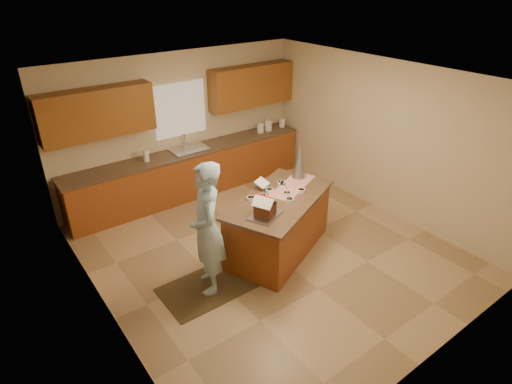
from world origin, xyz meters
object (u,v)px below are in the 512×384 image
Objects in this scene: tinsel_tree at (299,162)px; island_base at (279,226)px; gingerbread_house at (265,207)px; boy at (207,229)px.

island_base is at bearing -152.36° from tinsel_tree.
island_base is 0.84m from gingerbread_house.
tinsel_tree is 0.30× the size of boy.
tinsel_tree reaches higher than island_base.
boy is 5.02× the size of gingerbread_house.
island_base is 1.42m from boy.
tinsel_tree is at bearing 28.27° from gingerbread_house.
tinsel_tree reaches higher than gingerbread_house.
tinsel_tree is (0.71, 0.37, 0.77)m from island_base.
gingerbread_house is (-1.20, -0.64, -0.15)m from tinsel_tree.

